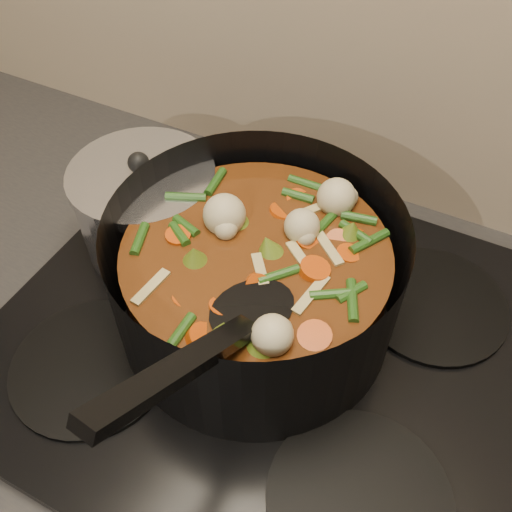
% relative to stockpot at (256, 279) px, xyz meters
% --- Properties ---
extents(counter, '(2.64, 0.64, 0.91)m').
position_rel_stockpot_xyz_m(counter, '(0.03, -0.01, -0.55)').
color(counter, brown).
rests_on(counter, ground).
extents(stovetop, '(0.62, 0.54, 0.03)m').
position_rel_stockpot_xyz_m(stovetop, '(0.03, -0.01, -0.08)').
color(stovetop, black).
rests_on(stovetop, counter).
extents(stockpot, '(0.40, 0.47, 0.23)m').
position_rel_stockpot_xyz_m(stockpot, '(0.00, 0.00, 0.00)').
color(stockpot, black).
rests_on(stockpot, stovetop).
extents(saucepan, '(0.18, 0.18, 0.15)m').
position_rel_stockpot_xyz_m(saucepan, '(-0.18, 0.05, -0.01)').
color(saucepan, silver).
rests_on(saucepan, stovetop).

